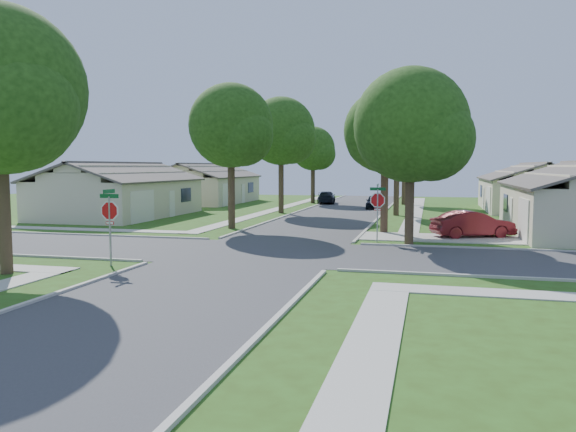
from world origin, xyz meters
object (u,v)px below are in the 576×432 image
at_px(tree_e_near, 386,135).
at_px(tree_e_mid, 398,136).
at_px(car_driveway, 473,224).
at_px(car_curb_east, 374,202).
at_px(tree_w_mid, 282,134).
at_px(tree_ne_corner, 412,131).
at_px(tree_w_near, 232,130).
at_px(tree_e_far, 405,145).
at_px(house_ne_far, 533,193).
at_px(house_nw_near, 120,197).
at_px(car_curb_west, 326,197).
at_px(tree_w_far, 313,151).
at_px(stop_sign_ne, 378,203).
at_px(house_nw_far, 205,188).
at_px(tree_sw_corner, 1,98).
at_px(stop_sign_sw, 110,214).

height_order(tree_e_near, tree_e_mid, tree_e_mid).
distance_m(car_driveway, car_curb_east, 21.06).
distance_m(tree_w_mid, tree_ne_corner, 20.10).
height_order(tree_w_near, car_driveway, tree_w_near).
bearing_deg(tree_e_far, tree_e_near, -90.00).
distance_m(tree_w_mid, car_driveway, 20.13).
bearing_deg(tree_e_near, car_driveway, -12.24).
height_order(tree_ne_corner, house_ne_far, tree_ne_corner).
xyz_separation_m(tree_w_near, house_nw_near, (-11.35, 5.99, -4.60)).
bearing_deg(car_curb_east, house_nw_near, -148.50).
bearing_deg(car_curb_west, car_curb_east, 124.95).
bearing_deg(tree_e_mid, car_curb_east, 109.57).
relative_size(tree_w_far, car_curb_west, 1.82).
height_order(stop_sign_ne, tree_e_far, tree_e_far).
bearing_deg(stop_sign_ne, tree_e_near, 89.32).
distance_m(tree_ne_corner, car_curb_east, 24.39).
xyz_separation_m(house_nw_far, car_driveway, (25.55, -24.03, -0.79)).
bearing_deg(tree_e_far, tree_w_mid, -125.85).
xyz_separation_m(house_nw_near, car_driveway, (25.55, -7.03, -0.79)).
distance_m(tree_e_near, tree_sw_corner, 20.12).
height_order(stop_sign_sw, tree_e_near, tree_e_near).
relative_size(tree_w_mid, car_curb_east, 2.57).
distance_m(tree_w_near, car_curb_east, 20.75).
xyz_separation_m(tree_w_mid, car_driveway, (14.20, -13.04, -5.77)).
height_order(stop_sign_ne, car_curb_west, stop_sign_ne).
distance_m(house_nw_far, car_curb_east, 18.86).
height_order(tree_e_mid, tree_w_mid, tree_w_mid).
xyz_separation_m(house_ne_far, car_driveway, (-6.43, -21.03, -0.79)).
relative_size(tree_e_mid, car_driveway, 2.10).
bearing_deg(car_curb_west, tree_w_near, 78.79).
relative_size(tree_w_near, tree_sw_corner, 0.94).
height_order(tree_w_mid, house_ne_far, tree_w_mid).
xyz_separation_m(house_nw_far, car_curb_east, (18.35, -4.24, -0.88)).
height_order(tree_e_near, car_driveway, tree_e_near).
height_order(car_curb_east, car_curb_west, car_curb_west).
height_order(tree_e_mid, tree_w_far, tree_e_mid).
bearing_deg(tree_w_far, house_nw_far, -169.95).
distance_m(stop_sign_ne, house_nw_near, 23.12).
bearing_deg(house_ne_far, tree_sw_corner, -123.06).
bearing_deg(tree_w_far, car_curb_east, -41.73).
bearing_deg(house_nw_near, car_driveway, -15.39).
xyz_separation_m(stop_sign_sw, house_nw_near, (-11.29, 19.70, -0.51)).
height_order(house_ne_far, car_driveway, house_ne_far).
distance_m(tree_e_mid, house_ne_far, 14.58).
bearing_deg(car_driveway, tree_e_far, -12.60).
bearing_deg(house_nw_near, tree_e_mid, 16.15).
relative_size(stop_sign_sw, tree_ne_corner, 0.34).
height_order(tree_w_far, car_driveway, tree_w_far).
distance_m(tree_ne_corner, car_curb_west, 31.45).
height_order(tree_w_mid, tree_ne_corner, tree_w_mid).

